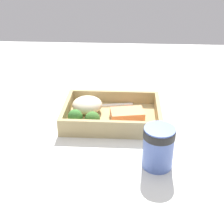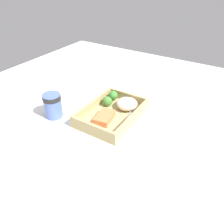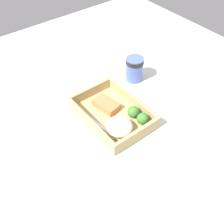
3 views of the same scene
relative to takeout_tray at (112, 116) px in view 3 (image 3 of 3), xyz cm
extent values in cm
cube|color=silver|center=(0.00, 0.00, -1.60)|extent=(160.00, 160.00, 2.00)
cube|color=tan|center=(0.00, 0.00, 0.00)|extent=(28.21, 20.14, 1.20)
cube|color=tan|center=(0.00, -9.47, 2.56)|extent=(28.21, 1.20, 3.92)
cube|color=tan|center=(0.00, 9.47, 2.56)|extent=(28.21, 1.20, 3.92)
cube|color=tan|center=(-13.51, 0.00, 2.56)|extent=(1.20, 17.74, 3.92)
cube|color=tan|center=(13.51, 0.00, 2.56)|extent=(1.20, 17.74, 3.92)
cube|color=#ED7B48|center=(-4.46, 0.76, 1.86)|extent=(10.40, 7.51, 2.51)
ellipsoid|color=beige|center=(7.63, -2.66, 2.88)|extent=(9.06, 8.98, 4.57)
cylinder|color=#87AC61|center=(5.12, 5.62, 1.11)|extent=(1.63, 1.63, 1.03)
sphere|color=#437B31|center=(5.12, 5.62, 2.81)|extent=(4.29, 4.29, 4.29)
cylinder|color=#7DA05C|center=(9.92, 5.61, 1.41)|extent=(1.58, 1.58, 1.62)
sphere|color=#3D7C31|center=(9.92, 5.61, 3.36)|extent=(4.17, 4.17, 4.17)
cube|color=white|center=(-0.29, -6.97, 0.82)|extent=(12.41, 3.15, 0.44)
cube|color=white|center=(7.50, -5.65, 0.82)|extent=(3.72, 2.74, 0.44)
cylinder|color=#536CB6|center=(-11.84, 20.84, 4.54)|extent=(7.07, 7.07, 10.28)
cylinder|color=black|center=(-11.84, 20.84, 8.35)|extent=(7.28, 7.28, 1.85)
cube|color=white|center=(10.99, 25.80, -0.48)|extent=(11.62, 14.47, 0.24)
camera|label=1|loc=(-4.65, 80.14, 46.00)|focal=50.00mm
camera|label=2|loc=(-62.39, -38.98, 51.85)|focal=35.00mm
camera|label=3|loc=(51.32, -40.03, 69.20)|focal=42.00mm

